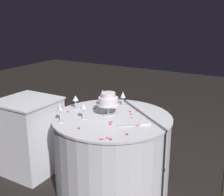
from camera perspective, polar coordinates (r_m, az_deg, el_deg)
ground_plane at (r=3.06m, az=0.00°, el=-17.33°), size 12.00×12.00×0.00m
decorative_arch at (r=2.13m, az=-7.05°, el=11.79°), size 2.24×0.06×2.34m
main_table at (r=2.86m, az=0.00°, el=-10.92°), size 1.13×1.13×0.77m
side_table at (r=3.31m, az=-15.90°, el=-7.15°), size 0.58×0.58×0.82m
tiered_cake at (r=2.72m, az=-0.72°, el=-0.45°), size 0.22×0.22×0.22m
wine_glass_0 at (r=3.00m, az=2.16°, el=0.51°), size 0.06×0.06×0.15m
wine_glass_1 at (r=2.95m, az=-1.88°, el=0.76°), size 0.07×0.07×0.18m
wine_glass_2 at (r=2.92m, az=-7.18°, el=-0.16°), size 0.06×0.06×0.14m
wine_glass_3 at (r=2.58m, az=-10.20°, el=-1.91°), size 0.06×0.06×0.18m
wine_glass_4 at (r=2.63m, az=-5.68°, el=-1.84°), size 0.06×0.06×0.15m
cake_knife at (r=2.51m, az=4.75°, el=-5.31°), size 0.24×0.21×0.01m
rose_petal_0 at (r=2.24m, az=-2.15°, el=-8.10°), size 0.04×0.04×0.00m
rose_petal_1 at (r=3.03m, az=1.01°, el=-1.37°), size 0.03×0.04×0.00m
rose_petal_2 at (r=2.33m, az=2.94°, el=-7.12°), size 0.04×0.04×0.00m
rose_petal_3 at (r=3.03m, az=0.69°, el=-1.42°), size 0.04×0.03×0.00m
rose_petal_4 at (r=2.24m, az=-0.28°, el=-8.11°), size 0.05×0.05×0.00m
rose_petal_5 at (r=2.86m, az=-8.69°, el=-2.69°), size 0.02×0.03×0.00m
rose_petal_6 at (r=2.53m, az=-0.37°, el=-5.13°), size 0.05×0.05×0.00m
rose_petal_7 at (r=2.84m, az=3.58°, el=-2.68°), size 0.03×0.02×0.00m
rose_petal_8 at (r=2.68m, az=3.84°, el=-3.86°), size 0.02×0.03×0.00m
rose_petal_9 at (r=2.50m, az=5.00°, el=-5.44°), size 0.04×0.04×0.00m
rose_petal_10 at (r=2.57m, az=-0.20°, el=-4.73°), size 0.05×0.05×0.00m
rose_petal_11 at (r=2.93m, az=-3.45°, el=-2.04°), size 0.04×0.04×0.00m
rose_petal_12 at (r=2.27m, az=-0.90°, el=-7.84°), size 0.04×0.03×0.00m
rose_petal_13 at (r=2.87m, az=4.89°, el=-2.51°), size 0.03×0.02×0.00m
rose_petal_14 at (r=3.11m, az=0.54°, el=-0.90°), size 0.03×0.04×0.00m
rose_petal_15 at (r=2.92m, az=-0.48°, el=-2.10°), size 0.03×0.04×0.00m
rose_petal_16 at (r=2.46m, az=-6.53°, el=-5.92°), size 0.04×0.04×0.00m
rose_petal_17 at (r=3.14m, az=-1.20°, el=-0.77°), size 0.02×0.03×0.00m
rose_petal_18 at (r=2.90m, az=0.58°, el=-2.25°), size 0.04×0.04×0.00m
rose_petal_19 at (r=2.77m, az=3.69°, el=-3.21°), size 0.04×0.03×0.00m
rose_petal_20 at (r=3.11m, az=-0.62°, el=-0.94°), size 0.03×0.02×0.00m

